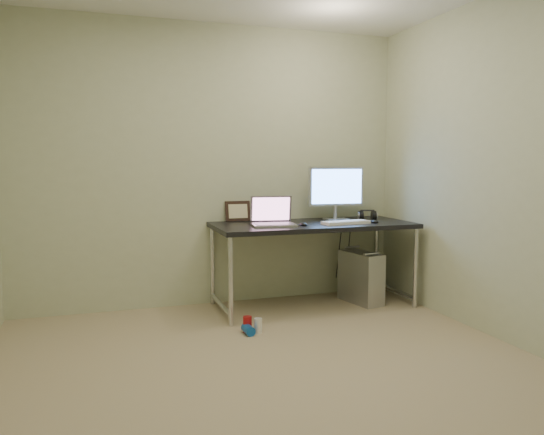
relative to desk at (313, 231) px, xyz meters
The scene contains 18 objects.
floor 1.73m from the desk, 120.70° to the right, with size 3.50×3.50×0.00m, color tan.
wall_back 1.06m from the desk, 154.66° to the left, with size 3.50×0.02×2.50m, color beige.
wall_right 1.75m from the desk, 55.49° to the right, with size 0.02×3.50×2.50m, color beige.
desk is the anchor object (origin of this frame).
tower_computer 0.65m from the desk, ahead, with size 0.28×0.48×0.50m.
cable_a 0.60m from the desk, 38.72° to the left, with size 0.01×0.01×0.70m, color black.
cable_b 0.67m from the desk, 31.79° to the left, with size 0.01×0.01×0.72m, color black.
can_red 1.11m from the desk, 144.91° to the right, with size 0.07×0.07×0.12m, color #AE1215.
can_white 1.09m from the desk, 140.15° to the right, with size 0.06×0.06×0.11m, color white.
can_blue 1.16m from the desk, 142.65° to the right, with size 0.07×0.07×0.13m, color #1153B3.
laptop 0.42m from the desk, behind, with size 0.40×0.34×0.25m.
monitor 0.49m from the desk, 27.91° to the left, with size 0.53×0.17×0.49m.
keyboard 0.30m from the desk, 33.65° to the right, with size 0.43×0.14×0.03m, color white.
mouse_right 0.55m from the desk, 17.50° to the right, with size 0.06×0.10×0.03m, color black.
mouse_left 0.24m from the desk, 134.60° to the right, with size 0.06×0.10×0.03m, color black.
headphones 0.63m from the desk, 11.47° to the left, with size 0.19×0.11×0.11m.
picture_frame 0.71m from the desk, 149.31° to the left, with size 0.23×0.03×0.18m, color black.
webcam 0.49m from the desk, 144.24° to the left, with size 0.04×0.04×0.12m.
Camera 1 is at (-1.01, -2.94, 1.29)m, focal length 35.00 mm.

